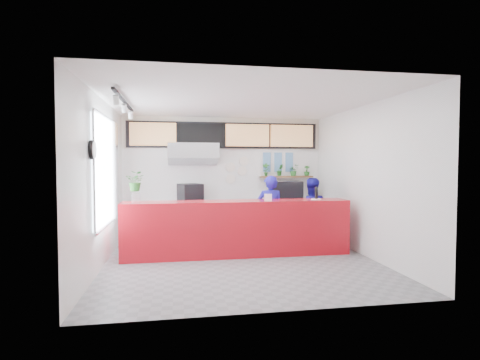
# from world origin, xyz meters

# --- Properties ---
(floor) EXTENTS (5.00, 5.00, 0.00)m
(floor) POSITION_xyz_m (0.00, 0.00, 0.00)
(floor) COLOR slate
(floor) RESTS_ON ground
(ceiling) EXTENTS (5.00, 5.00, 0.00)m
(ceiling) POSITION_xyz_m (0.00, 0.00, 3.00)
(ceiling) COLOR silver
(wall_back) EXTENTS (5.00, 0.00, 5.00)m
(wall_back) POSITION_xyz_m (0.00, 2.50, 1.50)
(wall_back) COLOR white
(wall_back) RESTS_ON ground
(wall_left) EXTENTS (0.00, 5.00, 5.00)m
(wall_left) POSITION_xyz_m (-2.50, 0.00, 1.50)
(wall_left) COLOR white
(wall_left) RESTS_ON ground
(wall_right) EXTENTS (0.00, 5.00, 5.00)m
(wall_right) POSITION_xyz_m (2.50, 0.00, 1.50)
(wall_right) COLOR white
(wall_right) RESTS_ON ground
(service_counter) EXTENTS (4.50, 0.60, 1.10)m
(service_counter) POSITION_xyz_m (0.00, 0.40, 0.55)
(service_counter) COLOR #B40C18
(service_counter) RESTS_ON ground
(cream_band) EXTENTS (5.00, 0.02, 0.80)m
(cream_band) POSITION_xyz_m (0.00, 2.49, 2.60)
(cream_band) COLOR beige
(cream_band) RESTS_ON wall_back
(prep_bench) EXTENTS (1.80, 0.60, 0.90)m
(prep_bench) POSITION_xyz_m (-0.80, 2.20, 0.45)
(prep_bench) COLOR #B2B5BA
(prep_bench) RESTS_ON ground
(panini_oven) EXTENTS (0.65, 0.65, 0.45)m
(panini_oven) POSITION_xyz_m (-0.87, 2.20, 1.13)
(panini_oven) COLOR black
(panini_oven) RESTS_ON prep_bench
(extraction_hood) EXTENTS (1.20, 0.70, 0.35)m
(extraction_hood) POSITION_xyz_m (-0.80, 2.15, 2.15)
(extraction_hood) COLOR #B2B5BA
(extraction_hood) RESTS_ON ceiling
(hood_lip) EXTENTS (1.20, 0.69, 0.31)m
(hood_lip) POSITION_xyz_m (-0.80, 2.15, 1.95)
(hood_lip) COLOR #B2B5BA
(hood_lip) RESTS_ON ceiling
(right_bench) EXTENTS (1.80, 0.60, 0.90)m
(right_bench) POSITION_xyz_m (1.50, 2.20, 0.45)
(right_bench) COLOR #B2B5BA
(right_bench) RESTS_ON ground
(espresso_machine) EXTENTS (0.86, 0.69, 0.49)m
(espresso_machine) POSITION_xyz_m (1.56, 2.20, 1.15)
(espresso_machine) COLOR black
(espresso_machine) RESTS_ON right_bench
(espresso_tray) EXTENTS (0.66, 0.48, 0.06)m
(espresso_tray) POSITION_xyz_m (1.56, 2.20, 1.38)
(espresso_tray) COLOR #B8BAC0
(espresso_tray) RESTS_ON espresso_machine
(herb_shelf) EXTENTS (1.40, 0.18, 0.04)m
(herb_shelf) POSITION_xyz_m (1.60, 2.40, 1.50)
(herb_shelf) COLOR brown
(herb_shelf) RESTS_ON wall_back
(menu_board_far_left) EXTENTS (1.10, 0.10, 0.55)m
(menu_board_far_left) POSITION_xyz_m (-1.75, 2.38, 2.55)
(menu_board_far_left) COLOR tan
(menu_board_far_left) RESTS_ON wall_back
(menu_board_mid_left) EXTENTS (1.10, 0.10, 0.55)m
(menu_board_mid_left) POSITION_xyz_m (-0.59, 2.38, 2.55)
(menu_board_mid_left) COLOR black
(menu_board_mid_left) RESTS_ON wall_back
(menu_board_mid_right) EXTENTS (1.10, 0.10, 0.55)m
(menu_board_mid_right) POSITION_xyz_m (0.57, 2.38, 2.55)
(menu_board_mid_right) COLOR tan
(menu_board_mid_right) RESTS_ON wall_back
(menu_board_far_right) EXTENTS (1.10, 0.10, 0.55)m
(menu_board_far_right) POSITION_xyz_m (1.73, 2.38, 2.55)
(menu_board_far_right) COLOR tan
(menu_board_far_right) RESTS_ON wall_back
(soffit) EXTENTS (4.80, 0.04, 0.65)m
(soffit) POSITION_xyz_m (0.00, 2.46, 2.55)
(soffit) COLOR black
(soffit) RESTS_ON wall_back
(window_pane) EXTENTS (0.04, 2.20, 1.90)m
(window_pane) POSITION_xyz_m (-2.47, 0.30, 1.70)
(window_pane) COLOR silver
(window_pane) RESTS_ON wall_left
(window_frame) EXTENTS (0.03, 2.30, 2.00)m
(window_frame) POSITION_xyz_m (-2.45, 0.30, 1.70)
(window_frame) COLOR #B2B5BA
(window_frame) RESTS_ON wall_left
(wall_clock_rim) EXTENTS (0.05, 0.30, 0.30)m
(wall_clock_rim) POSITION_xyz_m (-2.46, -0.90, 2.05)
(wall_clock_rim) COLOR black
(wall_clock_rim) RESTS_ON wall_left
(wall_clock_face) EXTENTS (0.02, 0.26, 0.26)m
(wall_clock_face) POSITION_xyz_m (-2.43, -0.90, 2.05)
(wall_clock_face) COLOR white
(wall_clock_face) RESTS_ON wall_left
(track_rail) EXTENTS (0.05, 2.40, 0.04)m
(track_rail) POSITION_xyz_m (-2.10, 0.00, 2.94)
(track_rail) COLOR black
(track_rail) RESTS_ON ceiling
(dec_plate_a) EXTENTS (0.24, 0.03, 0.24)m
(dec_plate_a) POSITION_xyz_m (0.15, 2.47, 1.75)
(dec_plate_a) COLOR silver
(dec_plate_a) RESTS_ON wall_back
(dec_plate_b) EXTENTS (0.24, 0.03, 0.24)m
(dec_plate_b) POSITION_xyz_m (0.45, 2.47, 1.65)
(dec_plate_b) COLOR silver
(dec_plate_b) RESTS_ON wall_back
(dec_plate_c) EXTENTS (0.24, 0.03, 0.24)m
(dec_plate_c) POSITION_xyz_m (0.15, 2.47, 1.45)
(dec_plate_c) COLOR silver
(dec_plate_c) RESTS_ON wall_back
(dec_plate_d) EXTENTS (0.24, 0.03, 0.24)m
(dec_plate_d) POSITION_xyz_m (0.50, 2.47, 1.90)
(dec_plate_d) COLOR silver
(dec_plate_d) RESTS_ON wall_back
(photo_frame_a) EXTENTS (0.20, 0.02, 0.25)m
(photo_frame_a) POSITION_xyz_m (1.10, 2.48, 2.00)
(photo_frame_a) COLOR #598CBF
(photo_frame_a) RESTS_ON wall_back
(photo_frame_b) EXTENTS (0.20, 0.02, 0.25)m
(photo_frame_b) POSITION_xyz_m (1.40, 2.48, 2.00)
(photo_frame_b) COLOR #598CBF
(photo_frame_b) RESTS_ON wall_back
(photo_frame_c) EXTENTS (0.20, 0.02, 0.25)m
(photo_frame_c) POSITION_xyz_m (1.70, 2.48, 2.00)
(photo_frame_c) COLOR #598CBF
(photo_frame_c) RESTS_ON wall_back
(photo_frame_d) EXTENTS (0.20, 0.02, 0.25)m
(photo_frame_d) POSITION_xyz_m (1.10, 2.48, 1.75)
(photo_frame_d) COLOR #598CBF
(photo_frame_d) RESTS_ON wall_back
(photo_frame_e) EXTENTS (0.20, 0.02, 0.25)m
(photo_frame_e) POSITION_xyz_m (1.40, 2.48, 1.75)
(photo_frame_e) COLOR #598CBF
(photo_frame_e) RESTS_ON wall_back
(photo_frame_f) EXTENTS (0.20, 0.02, 0.25)m
(photo_frame_f) POSITION_xyz_m (1.70, 2.48, 1.75)
(photo_frame_f) COLOR #598CBF
(photo_frame_f) RESTS_ON wall_back
(staff_center) EXTENTS (0.61, 0.43, 1.58)m
(staff_center) POSITION_xyz_m (0.79, 0.92, 0.79)
(staff_center) COLOR #191591
(staff_center) RESTS_ON ground
(staff_right) EXTENTS (0.83, 0.69, 1.52)m
(staff_right) POSITION_xyz_m (1.74, 0.94, 0.76)
(staff_right) COLOR #191591
(staff_right) RESTS_ON ground
(herb_a) EXTENTS (0.21, 0.17, 0.34)m
(herb_a) POSITION_xyz_m (1.05, 2.40, 1.69)
(herb_a) COLOR #276924
(herb_a) RESTS_ON herb_shelf
(herb_b) EXTENTS (0.18, 0.15, 0.30)m
(herb_b) POSITION_xyz_m (1.43, 2.40, 1.67)
(herb_b) COLOR #276924
(herb_b) RESTS_ON herb_shelf
(herb_c) EXTENTS (0.32, 0.30, 0.29)m
(herb_c) POSITION_xyz_m (1.79, 2.40, 1.67)
(herb_c) COLOR #276924
(herb_c) RESTS_ON herb_shelf
(herb_d) EXTENTS (0.18, 0.16, 0.26)m
(herb_d) POSITION_xyz_m (2.15, 2.40, 1.65)
(herb_d) COLOR #276924
(herb_d) RESTS_ON herb_shelf
(glass_vase) EXTENTS (0.18, 0.18, 0.20)m
(glass_vase) POSITION_xyz_m (-1.95, 0.33, 1.20)
(glass_vase) COLOR white
(glass_vase) RESTS_ON service_counter
(basil_vase) EXTENTS (0.40, 0.37, 0.38)m
(basil_vase) POSITION_xyz_m (-1.95, 0.33, 1.51)
(basil_vase) COLOR #276924
(basil_vase) RESTS_ON glass_vase
(napkin_holder) EXTENTS (0.17, 0.13, 0.13)m
(napkin_holder) POSITION_xyz_m (0.61, 0.35, 1.16)
(napkin_holder) COLOR white
(napkin_holder) RESTS_ON service_counter
(white_plate) EXTENTS (0.25, 0.25, 0.02)m
(white_plate) POSITION_xyz_m (1.64, 0.39, 1.11)
(white_plate) COLOR white
(white_plate) RESTS_ON service_counter
(pepper_mill) EXTENTS (0.08, 0.08, 0.25)m
(pepper_mill) POSITION_xyz_m (1.64, 0.39, 1.24)
(pepper_mill) COLOR black
(pepper_mill) RESTS_ON white_plate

